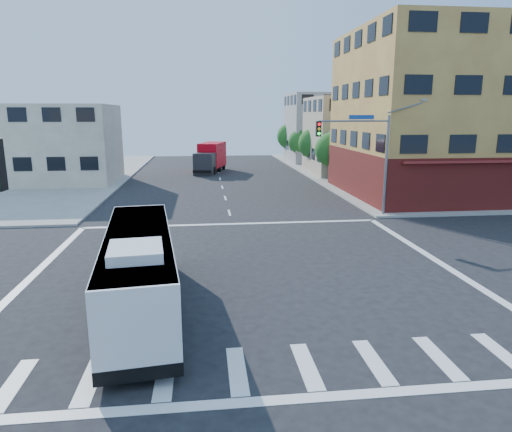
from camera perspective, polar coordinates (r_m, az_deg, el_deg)
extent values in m
plane|color=black|center=(20.88, -1.26, -7.12)|extent=(120.00, 120.00, 0.00)
cube|color=gray|center=(66.18, 27.36, 5.17)|extent=(50.00, 50.00, 0.15)
cube|color=gold|center=(43.87, 23.71, 11.52)|extent=(18.00, 15.00, 14.00)
cube|color=#541313|center=(44.16, 23.14, 5.05)|extent=(18.09, 15.08, 4.00)
cube|color=maroon|center=(38.03, 28.59, 5.89)|extent=(16.00, 1.60, 0.51)
cube|color=tan|center=(56.83, 12.92, 9.74)|extent=(12.00, 10.00, 9.00)
cube|color=#979893|center=(70.16, 9.12, 10.80)|extent=(12.00, 10.00, 10.00)
cube|color=beige|center=(51.93, -23.86, 8.20)|extent=(12.00, 10.00, 8.00)
cylinder|color=slate|center=(33.07, 15.94, 5.98)|extent=(0.18, 0.18, 7.00)
cylinder|color=slate|center=(31.77, 12.20, 11.53)|extent=(5.01, 0.62, 0.12)
cube|color=black|center=(30.83, 7.82, 10.74)|extent=(0.32, 0.30, 1.00)
sphere|color=#FF0C0C|center=(30.66, 7.92, 11.29)|extent=(0.20, 0.20, 0.20)
sphere|color=yellow|center=(30.67, 7.90, 10.73)|extent=(0.20, 0.20, 0.20)
sphere|color=#19FF33|center=(30.68, 7.88, 10.17)|extent=(0.20, 0.20, 0.20)
cube|color=navy|center=(31.97, 13.06, 11.95)|extent=(1.80, 0.22, 0.28)
cube|color=gray|center=(34.15, 20.23, 13.47)|extent=(0.50, 0.22, 0.14)
cylinder|color=#3C2415|center=(49.85, 9.34, 5.45)|extent=(0.28, 0.28, 1.92)
sphere|color=#18541E|center=(49.61, 9.44, 8.20)|extent=(3.60, 3.60, 3.60)
sphere|color=#18541E|center=(49.37, 10.02, 9.20)|extent=(2.52, 2.52, 2.52)
cylinder|color=#3C2415|center=(57.53, 7.17, 6.49)|extent=(0.28, 0.28, 1.99)
sphere|color=#18541E|center=(57.31, 7.24, 8.99)|extent=(3.80, 3.80, 3.80)
sphere|color=#18541E|center=(57.07, 7.73, 9.92)|extent=(2.66, 2.66, 2.66)
cylinder|color=#3C2415|center=(65.29, 5.50, 7.21)|extent=(0.28, 0.28, 1.89)
sphere|color=#18541E|center=(65.12, 5.55, 9.23)|extent=(3.40, 3.40, 3.40)
sphere|color=#18541E|center=(64.86, 5.97, 9.96)|extent=(2.38, 2.38, 2.38)
cylinder|color=#3C2415|center=(73.10, 4.19, 7.86)|extent=(0.28, 0.28, 2.03)
sphere|color=#18541E|center=(72.93, 4.23, 9.91)|extent=(4.00, 4.00, 4.00)
sphere|color=#18541E|center=(72.67, 4.60, 10.68)|extent=(2.80, 2.80, 2.80)
cube|color=black|center=(17.60, -14.16, -9.67)|extent=(3.52, 10.92, 0.40)
cube|color=white|center=(17.23, -14.36, -6.30)|extent=(3.50, 10.90, 2.54)
cube|color=black|center=(17.18, -14.39, -5.80)|extent=(3.51, 10.59, 1.12)
cube|color=black|center=(22.30, -14.18, -1.79)|extent=(2.09, 0.30, 1.20)
cube|color=#E5590C|center=(22.13, -14.31, 0.47)|extent=(1.70, 0.24, 0.25)
cube|color=white|center=(16.88, -14.58, -2.38)|extent=(3.43, 10.68, 0.11)
cube|color=white|center=(14.24, -14.82, -4.28)|extent=(1.81, 2.13, 0.32)
cube|color=#0C684B|center=(17.10, -18.15, -9.00)|extent=(0.59, 4.88, 0.25)
cube|color=#0C684B|center=(17.03, -10.35, -8.64)|extent=(0.59, 4.88, 0.25)
cylinder|color=black|center=(20.88, -17.00, -6.34)|extent=(0.37, 0.95, 0.93)
cylinder|color=#99999E|center=(20.89, -17.35, -6.35)|extent=(0.09, 0.47, 0.46)
cylinder|color=black|center=(20.83, -11.12, -6.06)|extent=(0.37, 0.95, 0.93)
cylinder|color=#99999E|center=(20.84, -10.77, -6.04)|extent=(0.09, 0.47, 0.46)
cylinder|color=black|center=(14.57, -18.64, -14.98)|extent=(0.37, 0.95, 0.93)
cylinder|color=#99999E|center=(14.59, -19.14, -14.99)|extent=(0.09, 0.47, 0.46)
cylinder|color=black|center=(14.50, -9.95, -14.62)|extent=(0.37, 0.95, 0.93)
cylinder|color=#99999E|center=(14.50, -9.44, -14.59)|extent=(0.09, 0.47, 0.46)
cube|color=#232328|center=(54.45, -6.43, 6.47)|extent=(2.76, 2.69, 2.57)
cube|color=black|center=(53.50, -6.71, 6.78)|extent=(2.02, 0.62, 0.99)
cube|color=red|center=(57.99, -5.49, 7.65)|extent=(3.74, 5.96, 2.96)
cube|color=black|center=(57.00, -5.75, 6.01)|extent=(4.18, 8.19, 0.30)
cylinder|color=black|center=(55.00, -7.41, 5.68)|extent=(0.53, 1.03, 0.99)
cylinder|color=black|center=(54.47, -5.30, 5.66)|extent=(0.53, 1.03, 0.99)
cylinder|color=black|center=(57.74, -6.63, 6.02)|extent=(0.53, 1.03, 0.99)
cylinder|color=black|center=(57.23, -4.61, 6.01)|extent=(0.53, 1.03, 0.99)
cylinder|color=black|center=(60.11, -6.01, 6.30)|extent=(0.53, 1.03, 0.99)
cylinder|color=black|center=(59.62, -4.07, 6.28)|extent=(0.53, 1.03, 0.99)
imported|color=#E1C15E|center=(44.86, 11.51, 4.22)|extent=(1.65, 4.07, 1.38)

